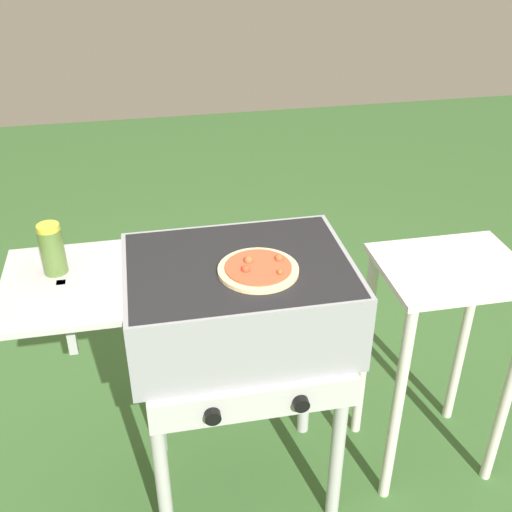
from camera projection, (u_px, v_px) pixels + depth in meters
The scene contains 5 objects.
ground_plane at pixel (242, 479), 2.20m from camera, with size 8.00×8.00×0.00m, color #38602D.
grill at pixel (235, 307), 1.80m from camera, with size 0.96×0.53×0.90m.
pizza_pepperoni at pixel (258, 269), 1.70m from camera, with size 0.22×0.22×0.03m.
sauce_jar at pixel (52, 249), 1.67m from camera, with size 0.06×0.06×0.14m.
prep_table at pixel (441, 328), 2.01m from camera, with size 0.44×0.36×0.82m.
Camera 1 is at (-0.24, -1.46, 1.82)m, focal length 43.73 mm.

